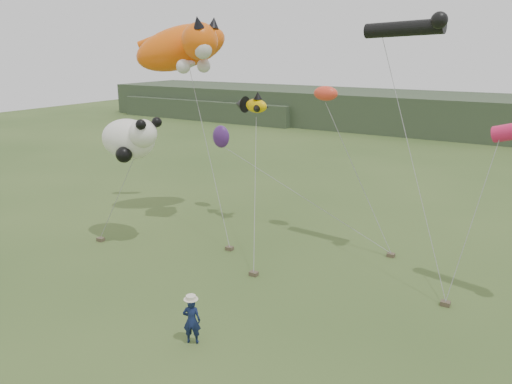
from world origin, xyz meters
The scene contains 9 objects.
ground centered at (0.00, 0.00, 0.00)m, with size 120.00×120.00×0.00m, color #385123.
headland centered at (-3.11, 44.69, 1.92)m, with size 90.00×13.00×4.00m.
festival_attendant centered at (0.17, -1.73, 0.76)m, with size 0.55×0.36×1.52m, color #111B41.
sandbag_anchors centered at (-0.52, 4.79, 0.08)m, with size 15.67×5.56×0.17m.
cat_kite centered at (-7.47, 7.90, 8.91)m, with size 6.19×4.96×3.24m.
fish_kite centered at (-4.18, 8.79, 6.16)m, with size 2.15×1.44×1.09m.
tube_kites centered at (6.13, 7.42, 8.02)m, with size 8.68×2.99×4.55m.
panda_kite centered at (-7.49, 3.78, 4.90)m, with size 3.26×2.11×2.03m.
misc_kites centered at (-4.21, 9.50, 5.23)m, with size 7.45×1.33×3.61m.
Camera 1 is at (8.92, -12.40, 8.82)m, focal length 35.00 mm.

